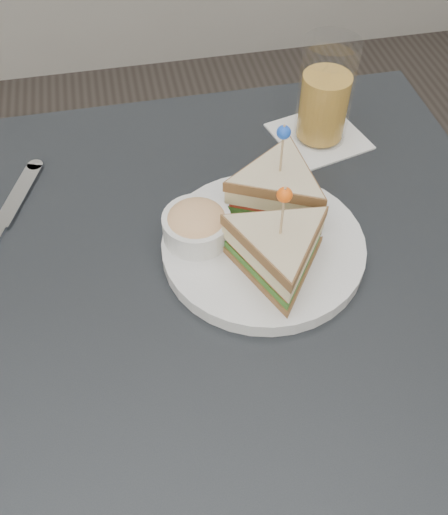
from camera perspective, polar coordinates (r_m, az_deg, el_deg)
ground_plane at (r=1.36m, az=-0.36°, el=-22.66°), size 3.50×3.50×0.00m
table at (r=0.74m, az=-0.60°, el=-6.97°), size 0.80×0.80×0.75m
plate_meal at (r=0.70m, az=4.28°, el=3.18°), size 0.33×0.33×0.15m
cutlery_knife at (r=0.80m, az=-21.08°, el=3.34°), size 0.10×0.22×0.01m
drink_set at (r=0.86m, az=9.97°, el=15.38°), size 0.15×0.15×0.16m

